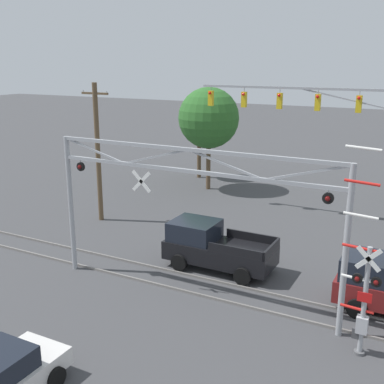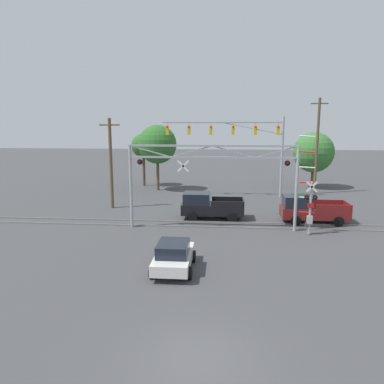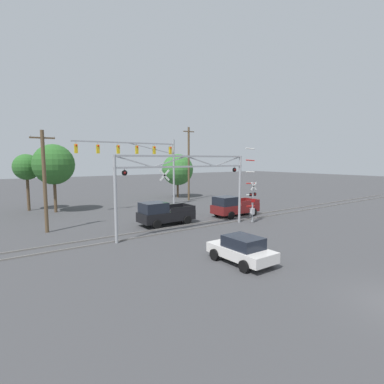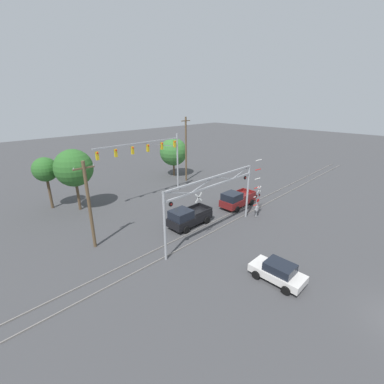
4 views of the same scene
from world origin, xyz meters
TOP-DOWN VIEW (x-y plane):
  - rail_track_near at (0.00, 15.67)m, footprint 80.00×0.08m
  - rail_track_far at (0.00, 17.11)m, footprint 80.00×0.08m
  - crossing_gantry at (-0.02, 15.39)m, footprint 12.02×0.26m
  - crossing_signal_mast at (6.66, 14.56)m, footprint 1.43×0.35m
  - traffic_signal_span at (3.02, 27.90)m, footprint 12.42×0.39m
  - pickup_truck_lead at (-0.36, 18.47)m, footprint 4.96×2.31m
  - utility_pole_left at (-9.23, 21.54)m, footprint 1.80×0.28m
  - background_tree_beyond_span at (-6.70, 30.94)m, footprint 4.36×4.36m
  - background_tree_far_left_verge at (-8.94, 33.85)m, footprint 2.89×2.89m

SIDE VIEW (x-z plane):
  - rail_track_near at x=0.00m, z-range 0.00..0.10m
  - rail_track_far at x=0.00m, z-range 0.00..0.10m
  - pickup_truck_lead at x=-0.36m, z-range -0.02..2.07m
  - crossing_signal_mast at x=6.66m, z-range -1.28..5.52m
  - utility_pole_left at x=-9.23m, z-range 0.14..8.16m
  - crossing_gantry at x=-0.02m, z-range 1.30..7.38m
  - background_tree_far_left_verge at x=-8.94m, z-range 1.69..8.07m
  - background_tree_beyond_span at x=-6.70m, z-range 1.51..8.92m
  - traffic_signal_span at x=3.02m, z-range 1.86..10.10m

